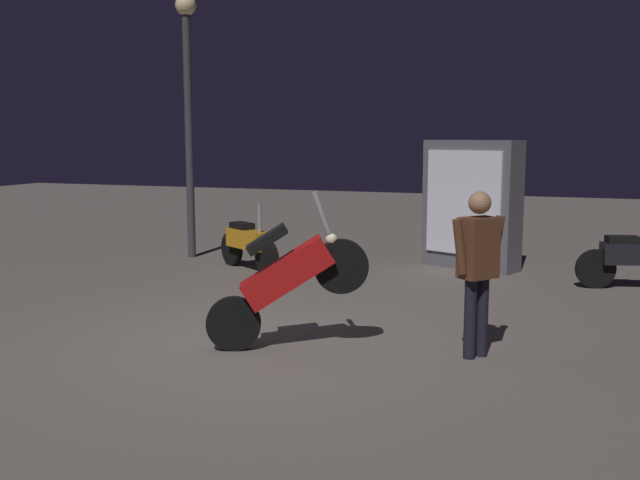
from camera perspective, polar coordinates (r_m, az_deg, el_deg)
name	(u,v)px	position (r m, az deg, el deg)	size (l,w,h in m)	color
ground_plane	(255,343)	(7.79, -5.17, -8.06)	(40.00, 40.00, 0.00)	#605951
motorcycle_red_foreground	(287,278)	(7.36, -2.64, -3.03)	(1.57, 0.74, 1.63)	black
motorcycle_orange_parked_left	(248,243)	(11.80, -5.67, -0.27)	(1.43, 1.01, 1.11)	black
motorcycle_black_parked_right	(635,258)	(11.26, 23.59, -1.34)	(1.63, 0.53, 1.11)	black
person_rider_beside	(478,260)	(7.22, 12.33, -1.52)	(0.49, 0.57, 1.65)	black
streetlamp_near	(188,91)	(13.11, -10.37, 11.46)	(0.36, 0.36, 4.57)	#38383D
kiosk_billboard	(471,205)	(12.12, 11.82, 2.75)	(1.67, 1.08, 2.10)	#595960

